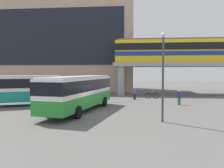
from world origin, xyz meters
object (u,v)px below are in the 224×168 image
bus_secondary (9,87)px  pedestrian_walking_across (135,94)px  station_building (57,46)px  pedestrian_at_kerb (179,98)px  bus_main (80,90)px  bicycle_black (152,96)px  train (195,50)px

bus_secondary → pedestrian_walking_across: bearing=27.9°
station_building → pedestrian_at_kerb: 30.09m
station_building → bus_secondary: station_building is taller
pedestrian_at_kerb → pedestrian_walking_across: bearing=138.8°
bus_main → pedestrian_at_kerb: 11.17m
station_building → pedestrian_at_kerb: station_building is taller
station_building → bus_secondary: (2.68, -22.98, -6.98)m
bus_main → bicycle_black: (7.35, 10.98, -1.63)m
pedestrian_at_kerb → bus_secondary: bearing=-171.5°
bus_secondary → pedestrian_walking_across: (13.11, 6.95, -1.26)m
bicycle_black → pedestrian_at_kerb: 6.39m
train → pedestrian_walking_across: train is taller
station_building → bus_secondary: size_ratio=2.79×
train → pedestrian_at_kerb: (-4.63, -11.97, -6.24)m
bus_main → bus_secondary: size_ratio=1.02×
bicycle_black → train: bearing=40.6°
bicycle_black → pedestrian_at_kerb: pedestrian_at_kerb is taller
bus_secondary → bicycle_black: (15.46, 8.55, -1.63)m
bus_secondary → bicycle_black: size_ratio=6.27×
train → pedestrian_at_kerb: bearing=-111.1°
bicycle_black → pedestrian_at_kerb: size_ratio=1.09×
station_building → pedestrian_at_kerb: size_ratio=19.11×
train → bus_main: (-14.49, -17.09, -5.01)m
bus_secondary → station_building: bearing=96.6°
pedestrian_walking_across → bicycle_black: bearing=34.3°
station_building → pedestrian_walking_across: bearing=-45.5°
station_building → bus_main: (10.78, -25.41, -6.98)m
bus_main → pedestrian_walking_across: 10.70m
bus_main → pedestrian_walking_across: (5.00, 9.38, -1.26)m
bus_secondary → pedestrian_at_kerb: (17.96, 2.69, -1.23)m
station_building → bicycle_black: size_ratio=17.52×
pedestrian_at_kerb → pedestrian_walking_across: pedestrian_at_kerb is taller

